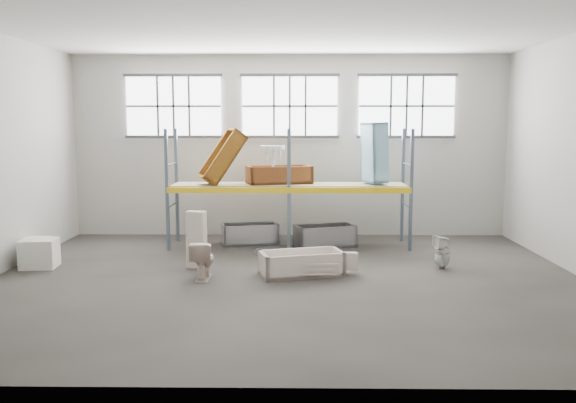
{
  "coord_description": "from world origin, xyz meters",
  "views": [
    {
      "loc": [
        0.19,
        -11.82,
        3.11
      ],
      "look_at": [
        0.0,
        1.5,
        1.4
      ],
      "focal_mm": 37.66,
      "sensor_mm": 36.0,
      "label": 1
    }
  ],
  "objects_px": {
    "rust_tub_flat": "(279,175)",
    "toilet_beige": "(203,260)",
    "cistern_tall": "(197,239)",
    "steel_tub_left": "(250,234)",
    "steel_tub_right": "(325,236)",
    "toilet_white": "(442,252)",
    "bathtub_beige": "(301,263)",
    "carton_near": "(39,253)",
    "bucket": "(284,270)",
    "blue_tub_upright": "(374,153)"
  },
  "relations": [
    {
      "from": "rust_tub_flat",
      "to": "toilet_beige",
      "type": "bearing_deg",
      "value": -112.11
    },
    {
      "from": "toilet_beige",
      "to": "bucket",
      "type": "relative_size",
      "value": 2.05
    },
    {
      "from": "blue_tub_upright",
      "to": "bucket",
      "type": "height_order",
      "value": "blue_tub_upright"
    },
    {
      "from": "bathtub_beige",
      "to": "toilet_white",
      "type": "relative_size",
      "value": 2.32
    },
    {
      "from": "toilet_beige",
      "to": "rust_tub_flat",
      "type": "distance_m",
      "value": 4.09
    },
    {
      "from": "toilet_beige",
      "to": "cistern_tall",
      "type": "bearing_deg",
      "value": -71.69
    },
    {
      "from": "toilet_beige",
      "to": "carton_near",
      "type": "xyz_separation_m",
      "value": [
        -3.72,
        0.92,
        -0.08
      ]
    },
    {
      "from": "bathtub_beige",
      "to": "rust_tub_flat",
      "type": "bearing_deg",
      "value": 84.35
    },
    {
      "from": "toilet_white",
      "to": "rust_tub_flat",
      "type": "bearing_deg",
      "value": -143.88
    },
    {
      "from": "cistern_tall",
      "to": "toilet_white",
      "type": "height_order",
      "value": "cistern_tall"
    },
    {
      "from": "steel_tub_left",
      "to": "steel_tub_right",
      "type": "bearing_deg",
      "value": -10.35
    },
    {
      "from": "steel_tub_right",
      "to": "rust_tub_flat",
      "type": "xyz_separation_m",
      "value": [
        -1.17,
        0.26,
        1.54
      ]
    },
    {
      "from": "bathtub_beige",
      "to": "toilet_white",
      "type": "distance_m",
      "value": 3.13
    },
    {
      "from": "toilet_beige",
      "to": "carton_near",
      "type": "bearing_deg",
      "value": -11.65
    },
    {
      "from": "bucket",
      "to": "carton_near",
      "type": "distance_m",
      "value": 5.43
    },
    {
      "from": "carton_near",
      "to": "steel_tub_left",
      "type": "bearing_deg",
      "value": 31.77
    },
    {
      "from": "rust_tub_flat",
      "to": "bathtub_beige",
      "type": "bearing_deg",
      "value": -80.21
    },
    {
      "from": "steel_tub_right",
      "to": "bucket",
      "type": "distance_m",
      "value": 3.42
    },
    {
      "from": "bathtub_beige",
      "to": "steel_tub_left",
      "type": "xyz_separation_m",
      "value": [
        -1.32,
        3.3,
        0.02
      ]
    },
    {
      "from": "bathtub_beige",
      "to": "steel_tub_right",
      "type": "distance_m",
      "value": 3.01
    },
    {
      "from": "steel_tub_right",
      "to": "toilet_white",
      "type": "bearing_deg",
      "value": -43.46
    },
    {
      "from": "cistern_tall",
      "to": "carton_near",
      "type": "height_order",
      "value": "cistern_tall"
    },
    {
      "from": "blue_tub_upright",
      "to": "bucket",
      "type": "relative_size",
      "value": 3.95
    },
    {
      "from": "steel_tub_left",
      "to": "steel_tub_right",
      "type": "distance_m",
      "value": 1.98
    },
    {
      "from": "steel_tub_left",
      "to": "bucket",
      "type": "distance_m",
      "value": 3.75
    },
    {
      "from": "toilet_white",
      "to": "bucket",
      "type": "height_order",
      "value": "toilet_white"
    },
    {
      "from": "bathtub_beige",
      "to": "cistern_tall",
      "type": "height_order",
      "value": "cistern_tall"
    },
    {
      "from": "rust_tub_flat",
      "to": "steel_tub_left",
      "type": "bearing_deg",
      "value": 172.98
    },
    {
      "from": "steel_tub_left",
      "to": "carton_near",
      "type": "xyz_separation_m",
      "value": [
        -4.39,
        -2.72,
        0.05
      ]
    },
    {
      "from": "steel_tub_left",
      "to": "carton_near",
      "type": "bearing_deg",
      "value": -148.23
    },
    {
      "from": "bathtub_beige",
      "to": "blue_tub_upright",
      "type": "relative_size",
      "value": 1.11
    },
    {
      "from": "cistern_tall",
      "to": "blue_tub_upright",
      "type": "distance_m",
      "value": 5.11
    },
    {
      "from": "cistern_tall",
      "to": "rust_tub_flat",
      "type": "xyz_separation_m",
      "value": [
        1.73,
        2.53,
        1.2
      ]
    },
    {
      "from": "bathtub_beige",
      "to": "steel_tub_right",
      "type": "relative_size",
      "value": 1.12
    },
    {
      "from": "toilet_beige",
      "to": "cistern_tall",
      "type": "relative_size",
      "value": 0.63
    },
    {
      "from": "toilet_white",
      "to": "cistern_tall",
      "type": "bearing_deg",
      "value": -108.85
    },
    {
      "from": "cistern_tall",
      "to": "blue_tub_upright",
      "type": "relative_size",
      "value": 0.82
    },
    {
      "from": "bathtub_beige",
      "to": "blue_tub_upright",
      "type": "height_order",
      "value": "blue_tub_upright"
    },
    {
      "from": "bucket",
      "to": "carton_near",
      "type": "xyz_separation_m",
      "value": [
        -5.35,
        0.91,
        0.12
      ]
    },
    {
      "from": "steel_tub_right",
      "to": "carton_near",
      "type": "bearing_deg",
      "value": -159.54
    },
    {
      "from": "toilet_beige",
      "to": "carton_near",
      "type": "relative_size",
      "value": 1.07
    },
    {
      "from": "bathtub_beige",
      "to": "rust_tub_flat",
      "type": "distance_m",
      "value": 3.61
    },
    {
      "from": "bathtub_beige",
      "to": "blue_tub_upright",
      "type": "distance_m",
      "value": 4.18
    },
    {
      "from": "toilet_beige",
      "to": "toilet_white",
      "type": "height_order",
      "value": "toilet_beige"
    },
    {
      "from": "bathtub_beige",
      "to": "rust_tub_flat",
      "type": "height_order",
      "value": "rust_tub_flat"
    },
    {
      "from": "steel_tub_left",
      "to": "steel_tub_right",
      "type": "xyz_separation_m",
      "value": [
        1.94,
        -0.36,
        0.01
      ]
    },
    {
      "from": "steel_tub_right",
      "to": "bucket",
      "type": "height_order",
      "value": "steel_tub_right"
    },
    {
      "from": "bathtub_beige",
      "to": "cistern_tall",
      "type": "bearing_deg",
      "value": 148.2
    },
    {
      "from": "bathtub_beige",
      "to": "toilet_beige",
      "type": "bearing_deg",
      "value": 174.27
    },
    {
      "from": "steel_tub_right",
      "to": "rust_tub_flat",
      "type": "distance_m",
      "value": 1.96
    }
  ]
}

